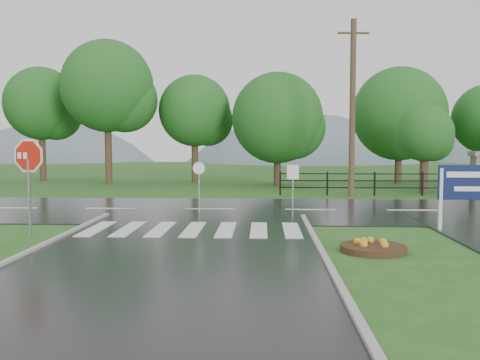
{
  "coord_description": "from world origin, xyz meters",
  "views": [
    {
      "loc": [
        2.12,
        -11.08,
        2.74
      ],
      "look_at": [
        1.38,
        6.0,
        1.5
      ],
      "focal_mm": 40.0,
      "sensor_mm": 36.0,
      "label": 1
    }
  ],
  "objects": [
    {
      "name": "fence_west",
      "position": [
        7.75,
        16.0,
        0.72
      ],
      "size": [
        9.58,
        0.08,
        1.2
      ],
      "color": "black",
      "rests_on": "ground"
    },
    {
      "name": "stop_sign",
      "position": [
        -4.56,
        3.85,
        2.07
      ],
      "size": [
        1.3,
        0.35,
        3.0
      ],
      "color": "#939399",
      "rests_on": "ground"
    },
    {
      "name": "curb_right",
      "position": [
        3.55,
        -4.0,
        0.0
      ],
      "size": [
        0.15,
        24.0,
        0.12
      ],
      "primitive_type": "cube",
      "color": "#A3A39B",
      "rests_on": "ground"
    },
    {
      "name": "utility_pole_east",
      "position": [
        6.5,
        15.5,
        4.4
      ],
      "size": [
        1.54,
        0.29,
        8.66
      ],
      "color": "#473523",
      "rests_on": "ground"
    },
    {
      "name": "reg_sign_small",
      "position": [
        3.19,
        8.03,
        1.37
      ],
      "size": [
        0.42,
        0.05,
        1.9
      ],
      "color": "#939399",
      "rests_on": "ground"
    },
    {
      "name": "hills",
      "position": [
        3.49,
        65.0,
        -15.54
      ],
      "size": [
        102.0,
        48.0,
        48.0
      ],
      "color": "slate",
      "rests_on": "ground"
    },
    {
      "name": "crosswalk",
      "position": [
        0.0,
        5.0,
        0.06
      ],
      "size": [
        6.5,
        2.8,
        0.02
      ],
      "color": "silver",
      "rests_on": "ground"
    },
    {
      "name": "entrance_tree_left",
      "position": [
        10.63,
        17.5,
        3.14
      ],
      "size": [
        2.99,
        2.99,
        4.66
      ],
      "color": "#3D2B1C",
      "rests_on": "ground"
    },
    {
      "name": "treeline",
      "position": [
        1.0,
        24.0,
        0.0
      ],
      "size": [
        83.2,
        5.2,
        10.0
      ],
      "color": "#1B581D",
      "rests_on": "ground"
    },
    {
      "name": "reg_sign_round",
      "position": [
        -0.3,
        8.99,
        1.26
      ],
      "size": [
        0.45,
        0.08,
        1.96
      ],
      "color": "#939399",
      "rests_on": "ground"
    },
    {
      "name": "estate_billboard",
      "position": [
        8.6,
        5.35,
        1.39
      ],
      "size": [
        2.32,
        0.1,
        2.03
      ],
      "color": "silver",
      "rests_on": "ground"
    },
    {
      "name": "main_road",
      "position": [
        0.0,
        10.0,
        0.0
      ],
      "size": [
        90.0,
        8.0,
        0.04
      ],
      "primitive_type": "cube",
      "color": "black",
      "rests_on": "ground"
    },
    {
      "name": "flower_bed",
      "position": [
        4.86,
        2.16,
        0.12
      ],
      "size": [
        1.63,
        1.63,
        0.33
      ],
      "color": "#332111",
      "rests_on": "ground"
    },
    {
      "name": "ground",
      "position": [
        0.0,
        0.0,
        0.0
      ],
      "size": [
        120.0,
        120.0,
        0.0
      ],
      "primitive_type": "plane",
      "color": "#285B1E",
      "rests_on": "ground"
    }
  ]
}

